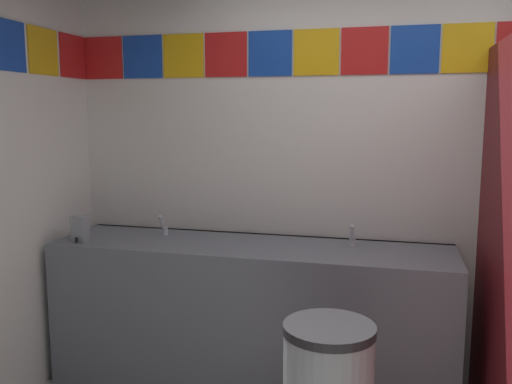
# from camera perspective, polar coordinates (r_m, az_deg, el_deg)

# --- Properties ---
(wall_back) EXTENTS (4.29, 0.09, 2.58)m
(wall_back) POSITION_cam_1_polar(r_m,az_deg,el_deg) (3.39, 15.89, 1.95)
(wall_back) COLOR white
(wall_back) RESTS_ON ground_plane
(vanity_counter) EXTENTS (2.37, 0.61, 0.88)m
(vanity_counter) POSITION_cam_1_polar(r_m,az_deg,el_deg) (3.36, -0.62, -12.74)
(vanity_counter) COLOR slate
(vanity_counter) RESTS_ON ground_plane
(faucet_left) EXTENTS (0.04, 0.10, 0.14)m
(faucet_left) POSITION_cam_1_polar(r_m,az_deg,el_deg) (3.49, -9.71, -3.71)
(faucet_left) COLOR silver
(faucet_left) RESTS_ON vanity_counter
(faucet_right) EXTENTS (0.04, 0.10, 0.14)m
(faucet_right) POSITION_cam_1_polar(r_m,az_deg,el_deg) (3.21, 10.12, -4.81)
(faucet_right) COLOR silver
(faucet_right) RESTS_ON vanity_counter
(soap_dispenser) EXTENTS (0.09, 0.09, 0.16)m
(soap_dispenser) POSITION_cam_1_polar(r_m,az_deg,el_deg) (3.45, -18.08, -3.71)
(soap_dispenser) COLOR gray
(soap_dispenser) RESTS_ON vanity_counter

